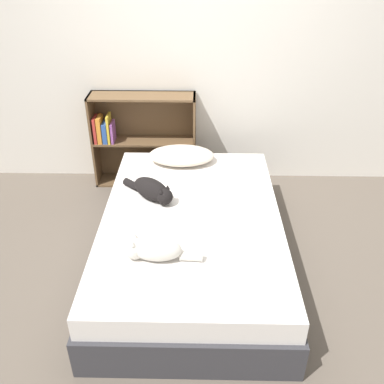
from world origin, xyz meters
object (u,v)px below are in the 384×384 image
(bed, at_px, (192,239))
(cat_light, at_px, (152,249))
(pillow, at_px, (181,155))
(cat_dark, at_px, (153,190))
(bookshelf, at_px, (140,137))

(bed, relative_size, cat_light, 4.12)
(bed, xyz_separation_m, pillow, (-0.11, 0.82, 0.29))
(pillow, bearing_deg, cat_dark, -107.79)
(cat_light, relative_size, cat_dark, 1.15)
(cat_light, bearing_deg, bed, -112.50)
(pillow, relative_size, cat_dark, 1.33)
(pillow, xyz_separation_m, bookshelf, (-0.42, 0.45, -0.04))
(bed, height_order, pillow, pillow)
(pillow, relative_size, bookshelf, 0.58)
(cat_dark, bearing_deg, bed, 5.12)
(pillow, relative_size, cat_light, 1.16)
(cat_light, height_order, bookshelf, bookshelf)
(cat_light, relative_size, bookshelf, 0.50)
(bookshelf, bearing_deg, pillow, -46.99)
(pillow, distance_m, cat_light, 1.30)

